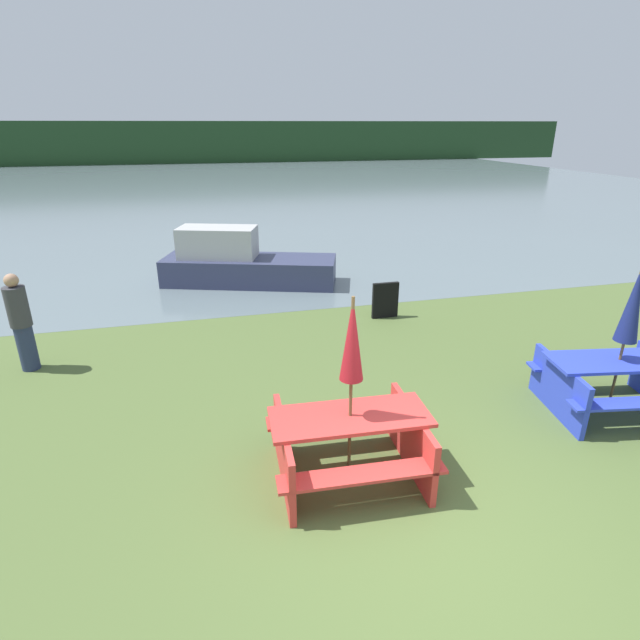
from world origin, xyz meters
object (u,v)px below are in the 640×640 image
picnic_table_blue (615,380)px  umbrella_crimson (352,341)px  umbrella_navy (633,305)px  boat (242,263)px  picnic_table_red (350,440)px  person (21,323)px  signboard (385,300)px

picnic_table_blue → umbrella_crimson: (-3.97, -0.46, 1.20)m
umbrella_navy → boat: umbrella_navy is taller
umbrella_crimson → boat: bearing=93.3°
picnic_table_red → picnic_table_blue: bearing=6.6°
picnic_table_blue → boat: boat is taller
umbrella_crimson → person: bearing=138.4°
boat → person: 5.52m
boat → person: (-3.86, -3.93, 0.30)m
picnic_table_blue → signboard: picnic_table_blue is taller
picnic_table_red → boat: bearing=93.3°
umbrella_crimson → picnic_table_red: bearing=116.6°
person → signboard: person is taller
umbrella_crimson → person: 5.82m
umbrella_crimson → signboard: bearing=64.7°
picnic_table_red → signboard: (2.19, 4.63, -0.10)m
picnic_table_red → person: bearing=138.4°
person → umbrella_navy: bearing=-22.1°
umbrella_crimson → umbrella_navy: size_ratio=1.02×
picnic_table_blue → picnic_table_red: bearing=-173.4°
signboard → boat: bearing=130.2°
picnic_table_red → umbrella_navy: 4.15m
boat → signboard: boat is taller
boat → signboard: 4.09m
picnic_table_blue → umbrella_navy: bearing=0.0°
boat → signboard: size_ratio=5.93×
umbrella_navy → boat: (-4.41, 7.29, -1.07)m
umbrella_crimson → picnic_table_blue: bearing=6.6°
umbrella_navy → person: (-8.28, 3.36, -0.76)m
picnic_table_blue → umbrella_navy: 1.10m
picnic_table_blue → signboard: 4.53m
picnic_table_red → umbrella_crimson: bearing=-63.4°
umbrella_navy → person: bearing=157.9°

